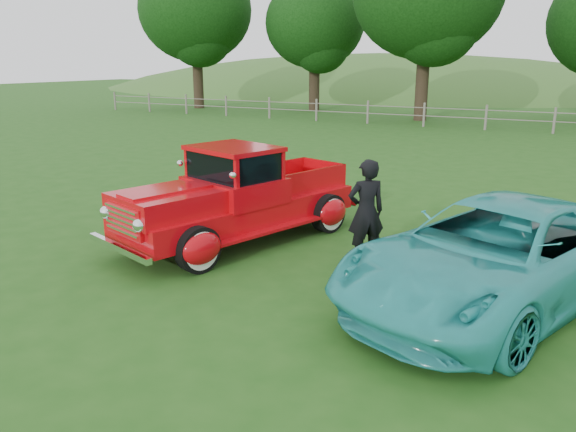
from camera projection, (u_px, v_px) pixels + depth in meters
The scene contains 8 objects.
ground at pixel (234, 286), 8.38m from camera, with size 140.00×140.00×0.00m, color #1F4F15.
distant_hills at pixel (500, 133), 62.03m from camera, with size 116.00×60.00×18.00m.
fence_line at pixel (486, 117), 26.93m from camera, with size 48.00×0.12×1.20m.
tree_far_west at pixel (195, 10), 37.80m from camera, with size 7.60×7.60×9.93m.
tree_mid_west at pixel (315, 23), 36.13m from camera, with size 6.40×6.40×8.46m.
red_pickup at pixel (238, 199), 10.33m from camera, with size 3.28×5.28×1.78m.
teal_sedan at pixel (497, 255), 7.60m from camera, with size 2.38×5.16×1.43m, color teal.
man at pixel (366, 212), 9.18m from camera, with size 0.63×0.42×1.74m, color black.
Camera 1 is at (4.37, -6.50, 3.26)m, focal length 35.00 mm.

